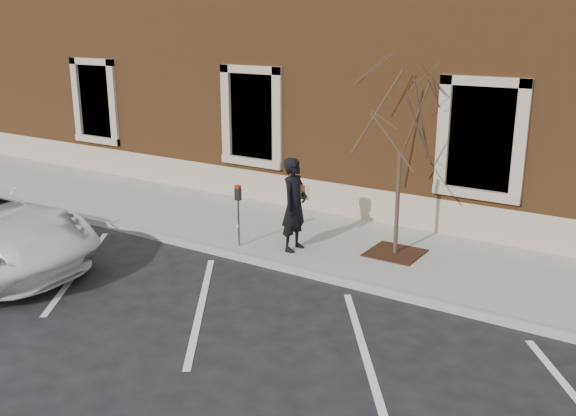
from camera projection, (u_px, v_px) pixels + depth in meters
The scene contains 9 objects.
ground at pixel (272, 267), 13.01m from camera, with size 120.00×120.00×0.00m, color #28282B.
sidewalk_near at pixel (316, 240), 14.39m from camera, with size 40.00×3.50×0.15m, color #A4A39A.
curb_near at pixel (270, 264), 12.95m from camera, with size 40.00×0.12×0.15m, color #9E9E99.
parking_stripes at pixel (201, 306), 11.24m from camera, with size 28.00×4.40×0.01m, color silver, non-canonical shape.
building_civic at pixel (426, 50), 18.11m from camera, with size 40.00×8.62×8.00m.
man at pixel (294, 205), 13.29m from camera, with size 0.72×0.47×1.97m, color black.
parking_meter at pixel (238, 204), 13.54m from camera, with size 0.12×0.09×1.34m.
tree_grate at pixel (395, 253), 13.32m from camera, with size 1.07×1.07×0.03m, color #361911.
sapling at pixel (401, 123), 12.56m from camera, with size 2.33×2.33×3.88m.
Camera 1 is at (6.89, -10.00, 4.82)m, focal length 40.00 mm.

